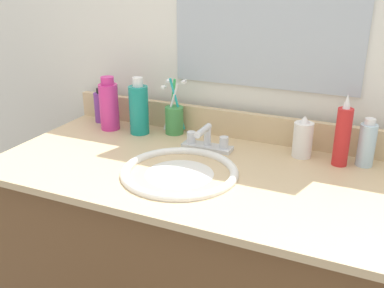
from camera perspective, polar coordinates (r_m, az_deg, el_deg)
The scene contains 13 objects.
vanity_cabinet at distance 1.47m, azimuth 0.20°, elevation -16.82°, with size 1.11×0.53×0.73m, color brown.
countertop at distance 1.27m, azimuth 0.22°, elevation -3.41°, with size 1.16×0.58×0.02m, color #D1B284.
backsplash at distance 1.48m, azimuth 4.58°, elevation 2.67°, with size 1.16×0.02×0.09m, color #D1B284.
back_wall at distance 1.59m, azimuth 5.19°, elevation -1.64°, with size 2.26×0.04×1.30m, color white.
sink_basin at distance 1.24m, azimuth -1.59°, elevation -5.08°, with size 0.33×0.33×0.11m.
faucet at distance 1.38m, azimuth 1.89°, elevation 0.40°, with size 0.16×0.10×0.08m.
bottle_gel_clear at distance 1.34m, azimuth 21.52°, elevation -0.00°, with size 0.05×0.05×0.14m.
bottle_lotion_white at distance 1.35m, azimuth 14.04°, elevation 0.68°, with size 0.06×0.06×0.13m.
bottle_soap_pink at distance 1.56m, azimuth -10.60°, elevation 4.92°, with size 0.07×0.07×0.19m.
bottle_mouthwash_teal at distance 1.51m, azimuth -6.84°, elevation 4.51°, with size 0.07×0.07×0.19m.
bottle_spray_red at distance 1.31m, azimuth 18.77°, elevation 1.07°, with size 0.04×0.04×0.21m.
bottle_cream_purple at distance 1.65m, azimuth -11.57°, elevation 4.73°, with size 0.05×0.05×0.13m.
cup_green at distance 1.50m, azimuth -2.30°, elevation 3.30°, with size 0.07×0.06×0.19m.
Camera 1 is at (0.47, -1.05, 1.28)m, focal length 41.55 mm.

